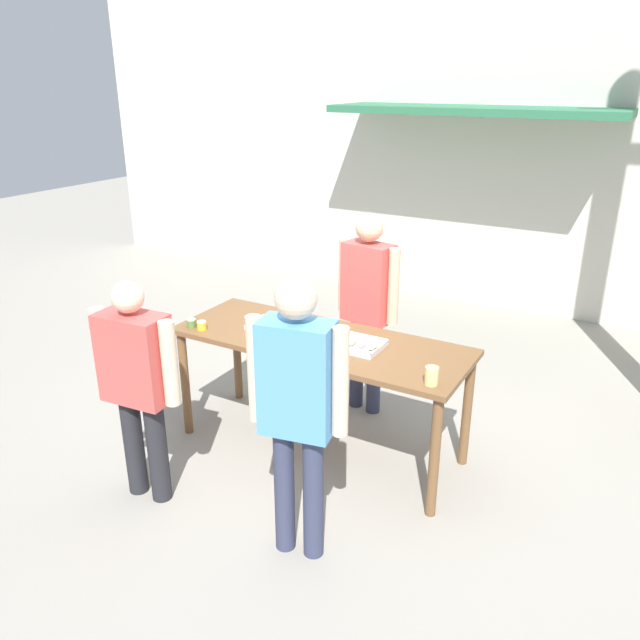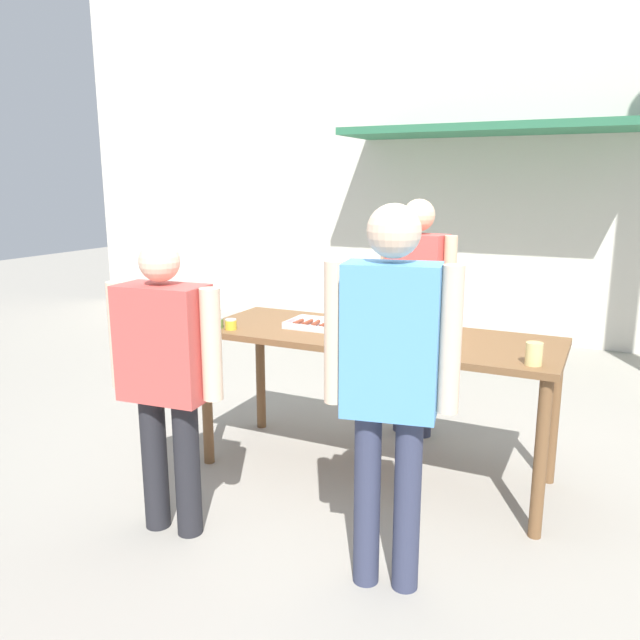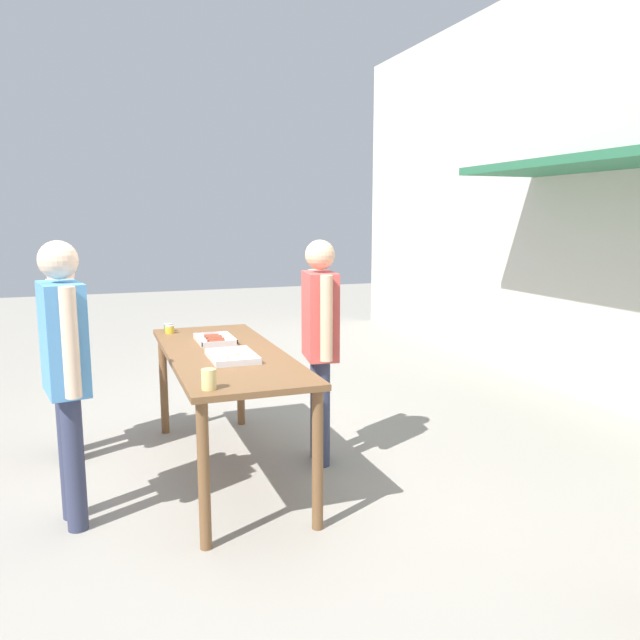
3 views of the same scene
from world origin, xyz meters
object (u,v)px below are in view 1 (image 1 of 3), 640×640
(food_tray_buns, at_px, (352,343))
(person_customer_with_cup, at_px, (297,398))
(condiment_jar_ketchup, at_px, (202,325))
(condiment_jar_mustard, at_px, (191,323))
(person_customer_holding_hotdog, at_px, (137,376))
(beer_cup, at_px, (432,376))
(person_server_behind_table, at_px, (367,297))
(food_tray_sausages, at_px, (277,327))

(food_tray_buns, bearing_deg, person_customer_with_cup, -79.42)
(condiment_jar_ketchup, bearing_deg, food_tray_buns, 14.46)
(condiment_jar_mustard, relative_size, person_customer_holding_hotdog, 0.05)
(person_customer_holding_hotdog, bearing_deg, beer_cup, -159.24)
(condiment_jar_ketchup, xyz_separation_m, person_customer_holding_hotdog, (0.14, -0.82, -0.04))
(condiment_jar_mustard, xyz_separation_m, beer_cup, (1.96, 0.01, 0.03))
(person_customer_holding_hotdog, bearing_deg, food_tray_buns, -137.00)
(person_server_behind_table, bearing_deg, person_customer_with_cup, -67.41)
(person_customer_holding_hotdog, bearing_deg, condiment_jar_ketchup, -85.47)
(condiment_jar_mustard, xyz_separation_m, condiment_jar_ketchup, (0.10, 0.00, 0.00))
(beer_cup, height_order, person_server_behind_table, person_server_behind_table)
(beer_cup, xyz_separation_m, person_server_behind_table, (-0.94, 1.02, 0.05))
(food_tray_sausages, distance_m, beer_cup, 1.39)
(beer_cup, bearing_deg, food_tray_sausages, 168.01)
(person_server_behind_table, distance_m, person_customer_holding_hotdog, 2.01)
(food_tray_sausages, height_order, person_customer_with_cup, person_customer_with_cup)
(beer_cup, bearing_deg, person_customer_holding_hotdog, -154.29)
(food_tray_buns, distance_m, condiment_jar_ketchup, 1.18)
(person_server_behind_table, xyz_separation_m, person_customer_with_cup, (0.43, -1.80, 0.02))
(food_tray_buns, relative_size, person_server_behind_table, 0.26)
(food_tray_buns, distance_m, condiment_jar_mustard, 1.28)
(food_tray_sausages, bearing_deg, condiment_jar_ketchup, -149.17)
(food_tray_sausages, distance_m, condiment_jar_ketchup, 0.58)
(condiment_jar_ketchup, bearing_deg, person_customer_with_cup, -29.98)
(food_tray_buns, distance_m, person_customer_with_cup, 1.09)
(food_tray_buns, relative_size, person_customer_with_cup, 0.26)
(food_tray_sausages, relative_size, person_customer_holding_hotdog, 0.26)
(beer_cup, xyz_separation_m, person_customer_holding_hotdog, (-1.72, -0.83, -0.07))
(food_tray_sausages, relative_size, beer_cup, 3.46)
(person_server_behind_table, distance_m, person_customer_with_cup, 1.85)
(condiment_jar_mustard, xyz_separation_m, person_server_behind_table, (1.02, 1.03, 0.08))
(person_server_behind_table, relative_size, person_customer_with_cup, 0.98)
(person_customer_holding_hotdog, xyz_separation_m, person_customer_with_cup, (1.21, 0.05, 0.14))
(condiment_jar_mustard, height_order, beer_cup, beer_cup)
(condiment_jar_mustard, bearing_deg, person_server_behind_table, 45.32)
(food_tray_sausages, xyz_separation_m, person_customer_with_cup, (0.85, -1.07, 0.12))
(person_server_behind_table, height_order, person_customer_with_cup, person_customer_with_cup)
(condiment_jar_ketchup, height_order, person_customer_holding_hotdog, person_customer_holding_hotdog)
(person_customer_holding_hotdog, bearing_deg, person_customer_with_cup, 177.23)
(condiment_jar_ketchup, relative_size, person_customer_holding_hotdog, 0.05)
(food_tray_sausages, relative_size, person_customer_with_cup, 0.23)
(food_tray_sausages, height_order, person_server_behind_table, person_server_behind_table)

